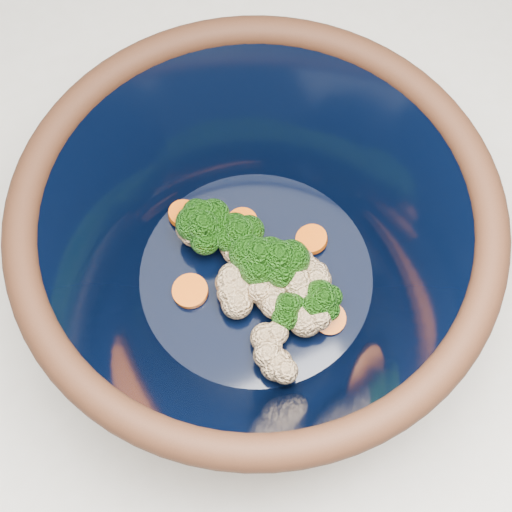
% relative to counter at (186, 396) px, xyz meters
% --- Properties ---
extents(ground, '(3.00, 3.00, 0.00)m').
position_rel_counter_xyz_m(ground, '(0.00, 0.00, -0.45)').
color(ground, '#9E7A54').
rests_on(ground, ground).
extents(counter, '(1.20, 1.20, 0.90)m').
position_rel_counter_xyz_m(counter, '(0.00, 0.00, 0.00)').
color(counter, beige).
rests_on(counter, ground).
extents(mixing_bowl, '(0.41, 0.41, 0.17)m').
position_rel_counter_xyz_m(mixing_bowl, '(0.09, -0.05, 0.54)').
color(mixing_bowl, black).
rests_on(mixing_bowl, counter).
extents(vegetable_pile, '(0.15, 0.20, 0.06)m').
position_rel_counter_xyz_m(vegetable_pile, '(0.09, -0.05, 0.51)').
color(vegetable_pile, '#608442').
rests_on(vegetable_pile, mixing_bowl).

